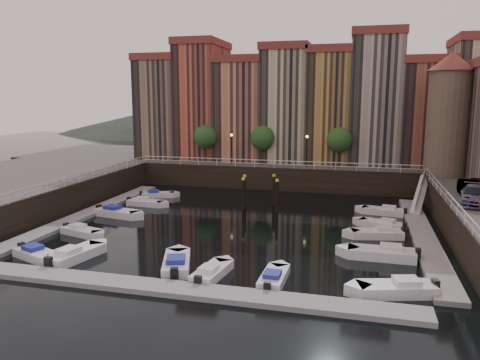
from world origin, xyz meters
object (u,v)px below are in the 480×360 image
(corner_tower, at_px, (448,113))
(car_a, at_px, (477,186))
(car_c, at_px, (474,196))
(boat_left_2, at_px, (117,213))
(boat_left_0, at_px, (37,254))
(boat_left_1, at_px, (81,231))
(gangway, at_px, (420,192))
(car_b, at_px, (468,189))
(mooring_pilings, at_px, (260,193))

(corner_tower, distance_m, car_a, 11.60)
(car_c, bearing_deg, boat_left_2, -166.96)
(boat_left_0, bearing_deg, corner_tower, 62.68)
(boat_left_2, bearing_deg, boat_left_0, -76.27)
(boat_left_0, relative_size, car_c, 0.86)
(corner_tower, distance_m, car_c, 16.38)
(boat_left_1, relative_size, boat_left_2, 0.83)
(gangway, height_order, boat_left_0, gangway)
(boat_left_2, bearing_deg, car_b, 18.01)
(boat_left_2, bearing_deg, boat_left_1, -76.86)
(corner_tower, bearing_deg, boat_left_1, -146.02)
(mooring_pilings, distance_m, boat_left_1, 19.16)
(boat_left_2, distance_m, car_c, 33.30)
(corner_tower, bearing_deg, boat_left_0, -138.79)
(boat_left_2, bearing_deg, car_c, 12.00)
(car_a, bearing_deg, corner_tower, 104.62)
(boat_left_1, distance_m, car_a, 36.70)
(gangway, xyz_separation_m, car_b, (3.21, -7.05, 1.80))
(boat_left_1, distance_m, boat_left_2, 6.64)
(car_a, bearing_deg, car_b, -112.89)
(car_c, bearing_deg, gangway, 117.99)
(boat_left_0, distance_m, car_a, 39.03)
(car_a, bearing_deg, car_c, -97.90)
(gangway, height_order, mooring_pilings, gangway)
(boat_left_1, height_order, car_a, car_a)
(gangway, relative_size, mooring_pilings, 1.92)
(boat_left_0, bearing_deg, mooring_pilings, 79.45)
(corner_tower, xyz_separation_m, gangway, (-2.90, -4.50, -8.28))
(car_a, xyz_separation_m, car_b, (-1.14, -2.07, 0.05))
(corner_tower, relative_size, boat_left_2, 2.68)
(boat_left_0, xyz_separation_m, boat_left_1, (-0.34, 6.33, -0.02))
(boat_left_1, bearing_deg, mooring_pilings, 62.99)
(boat_left_0, xyz_separation_m, boat_left_2, (-0.56, 12.96, 0.04))
(boat_left_1, relative_size, car_a, 1.10)
(boat_left_0, relative_size, boat_left_1, 1.06)
(mooring_pilings, height_order, boat_left_2, mooring_pilings)
(car_b, distance_m, car_c, 3.53)
(gangway, height_order, boat_left_2, gangway)
(mooring_pilings, xyz_separation_m, boat_left_2, (-13.26, -7.34, -1.26))
(car_a, bearing_deg, boat_left_0, -144.84)
(boat_left_2, height_order, car_c, car_c)
(mooring_pilings, distance_m, car_a, 21.39)
(mooring_pilings, height_order, car_a, car_a)
(gangway, xyz_separation_m, boat_left_2, (-30.16, -11.00, -1.53))
(corner_tower, xyz_separation_m, car_a, (1.45, -9.48, -6.53))
(gangway, height_order, car_b, car_b)
(gangway, xyz_separation_m, car_c, (2.97, -10.57, 1.85))
(car_c, bearing_deg, boat_left_0, -145.35)
(boat_left_2, bearing_deg, car_a, 21.15)
(car_b, relative_size, car_c, 0.82)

